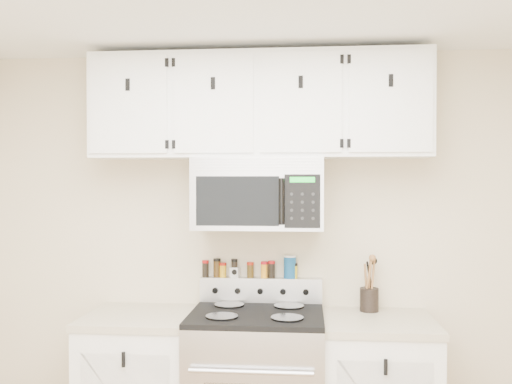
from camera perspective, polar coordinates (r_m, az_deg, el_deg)
back_wall at (r=3.60m, az=0.53°, el=-6.12°), size 3.50×0.01×2.50m
microwave at (r=3.39m, az=0.28°, el=-0.14°), size 0.76×0.44×0.42m
upper_cabinets at (r=3.44m, az=0.31°, el=8.56°), size 2.00×0.35×0.62m
utensil_crock at (r=3.54m, az=11.25°, el=-10.32°), size 0.11×0.11×0.33m
kitchen_timer at (r=3.60m, az=-2.13°, el=-8.02°), size 0.06×0.06×0.06m
salt_canister at (r=3.57m, az=3.41°, el=-7.47°), size 0.08×0.08×0.14m
spice_jar_0 at (r=3.63m, az=-5.08°, el=-7.63°), size 0.04×0.04×0.10m
spice_jar_1 at (r=3.62m, az=-3.93°, el=-7.56°), size 0.05×0.05×0.12m
spice_jar_2 at (r=3.61m, az=-3.34°, el=-7.78°), size 0.04×0.04×0.09m
spice_jar_3 at (r=3.60m, az=-2.17°, el=-7.61°), size 0.04×0.04×0.11m
spice_jar_4 at (r=3.59m, az=-0.57°, el=-7.78°), size 0.04×0.04×0.10m
spice_jar_5 at (r=3.58m, az=0.82°, el=-7.76°), size 0.04×0.04×0.10m
spice_jar_6 at (r=3.58m, az=1.56°, el=-7.73°), size 0.04×0.04×0.11m
spice_jar_7 at (r=3.57m, az=3.14°, el=-7.78°), size 0.04×0.04×0.10m
spice_jar_8 at (r=3.57m, az=3.82°, el=-7.85°), size 0.04×0.04×0.09m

